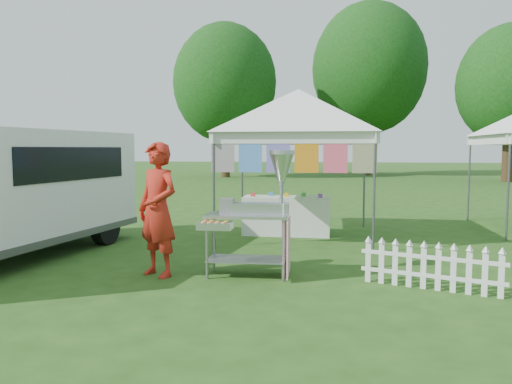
# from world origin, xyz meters

# --- Properties ---
(ground) EXTENTS (120.00, 120.00, 0.00)m
(ground) POSITION_xyz_m (0.00, 0.00, 0.00)
(ground) COLOR #254A15
(ground) RESTS_ON ground
(canopy_main) EXTENTS (4.24, 4.24, 3.45)m
(canopy_main) POSITION_xyz_m (0.00, 3.49, 2.99)
(canopy_main) COLOR #59595E
(canopy_main) RESTS_ON ground
(tree_left) EXTENTS (6.40, 6.40, 9.53)m
(tree_left) POSITION_xyz_m (-6.00, 24.00, 5.83)
(tree_left) COLOR #342013
(tree_left) RESTS_ON ground
(tree_mid) EXTENTS (7.60, 7.60, 11.52)m
(tree_mid) POSITION_xyz_m (3.00, 28.00, 7.14)
(tree_mid) COLOR #342013
(tree_mid) RESTS_ON ground
(tree_right) EXTENTS (5.60, 5.60, 8.42)m
(tree_right) POSITION_xyz_m (10.00, 22.00, 5.18)
(tree_right) COLOR #342013
(tree_right) RESTS_ON ground
(donut_cart) EXTENTS (1.28, 0.92, 1.78)m
(donut_cart) POSITION_xyz_m (-0.29, 0.16, 1.05)
(donut_cart) COLOR gray
(donut_cart) RESTS_ON ground
(vendor) EXTENTS (0.82, 0.73, 1.90)m
(vendor) POSITION_xyz_m (-1.72, -0.03, 0.95)
(vendor) COLOR #AF2115
(vendor) RESTS_ON ground
(cargo_van) EXTENTS (2.71, 5.29, 2.10)m
(cargo_van) POSITION_xyz_m (-4.58, 0.70, 1.13)
(cargo_van) COLOR white
(cargo_van) RESTS_ON ground
(picket_fence) EXTENTS (1.71, 0.62, 0.56)m
(picket_fence) POSITION_xyz_m (1.96, -0.18, 0.29)
(picket_fence) COLOR white
(picket_fence) RESTS_ON ground
(display_table) EXTENTS (1.80, 0.70, 0.80)m
(display_table) POSITION_xyz_m (-0.24, 3.65, 0.40)
(display_table) COLOR white
(display_table) RESTS_ON ground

